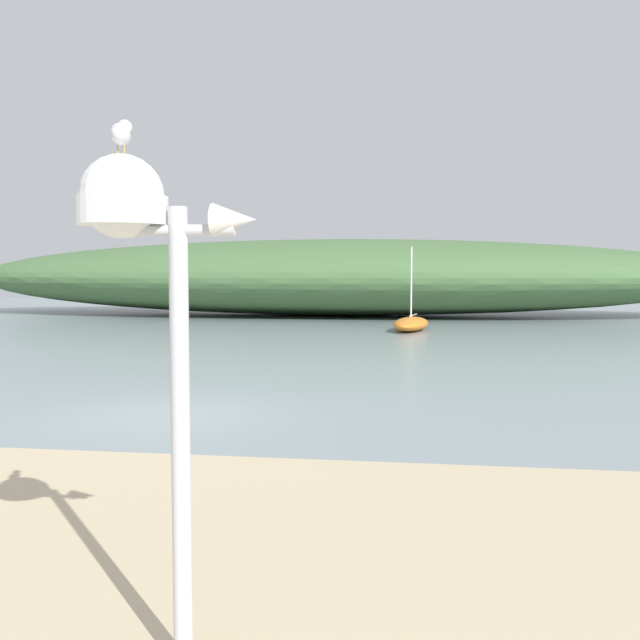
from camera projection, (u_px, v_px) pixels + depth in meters
ground_plane at (165, 415)px, 13.58m from camera, size 120.00×120.00×0.00m
distant_hill at (334, 277)px, 46.06m from camera, size 48.62×14.66×4.84m
mast_structure at (137, 242)px, 4.44m from camera, size 1.14×0.57×3.24m
seagull_on_radar at (121, 133)px, 4.42m from camera, size 0.14×0.32×0.23m
sailboat_off_point at (411, 324)px, 33.36m from camera, size 2.11×4.32×3.90m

